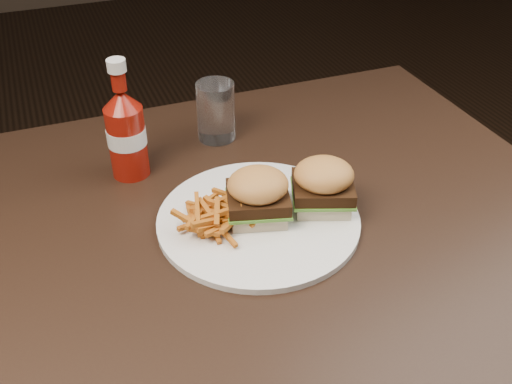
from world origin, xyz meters
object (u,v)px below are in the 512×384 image
object	(u,v)px
plate	(258,220)
tumbler	(216,111)
ketchup_bottle	(128,142)
dining_table	(199,236)

from	to	relation	value
plate	tumbler	bearing A→B (deg)	85.69
ketchup_bottle	tumbler	size ratio (longest dim) A/B	1.16
ketchup_bottle	tumbler	xyz separation A→B (m)	(0.17, 0.06, -0.01)
tumbler	plate	bearing A→B (deg)	-94.31
dining_table	ketchup_bottle	xyz separation A→B (m)	(-0.06, 0.18, 0.08)
plate	ketchup_bottle	size ratio (longest dim) A/B	2.44
dining_table	tumbler	world-z (taller)	tumbler
dining_table	ketchup_bottle	distance (m)	0.21
dining_table	tumbler	bearing A→B (deg)	65.86
plate	tumbler	xyz separation A→B (m)	(0.02, 0.26, 0.05)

